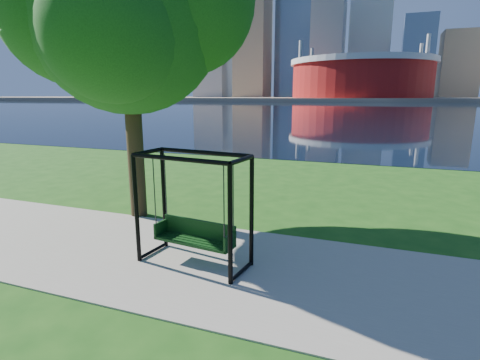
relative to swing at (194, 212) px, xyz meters
The scene contains 8 objects.
ground 1.36m from the swing, 43.87° to the left, with size 900.00×900.00×0.00m, color #1E5114.
path 1.22m from the swing, ahead, with size 120.00×4.00×0.03m, color #9E937F.
river 102.58m from the swing, 89.67° to the left, with size 900.00×180.00×0.02m, color black.
far_bank 306.57m from the swing, 89.89° to the left, with size 900.00×228.00×2.00m, color #937F60.
stadium 236.13m from the swing, 92.29° to the left, with size 83.00×83.00×32.00m.
skyline 321.88m from the swing, 90.66° to the left, with size 392.00×66.00×96.50m.
swing is the anchor object (origin of this frame).
park_tree 5.61m from the swing, 142.28° to the left, with size 6.14×5.55×7.63m.
Camera 1 is at (2.64, -6.75, 3.27)m, focal length 28.00 mm.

